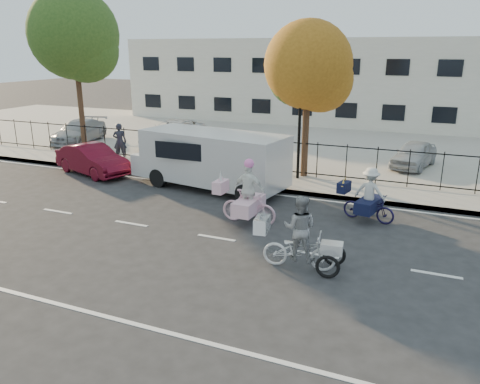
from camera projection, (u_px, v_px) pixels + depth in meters
The scene contains 20 objects.
ground at pixel (217, 238), 13.72m from camera, with size 120.00×120.00×0.00m, color #333334.
road_markings at pixel (217, 238), 13.72m from camera, with size 60.00×9.52×0.01m, color silver, non-canonical shape.
curb at pixel (272, 190), 18.15m from camera, with size 60.00×0.10×0.15m, color #A8A399.
sidewalk at pixel (281, 183), 19.08m from camera, with size 60.00×2.20×0.15m, color #A8A399.
parking_lot at pixel (329, 144), 26.92m from camera, with size 60.00×15.60×0.15m, color #A8A399.
iron_fence at pixel (289, 157), 19.80m from camera, with size 58.00×0.06×1.50m, color black, non-canonical shape.
building at pixel (360, 81), 34.88m from camera, with size 34.00×10.00×6.00m, color silver.
lamppost at pixel (300, 106), 18.62m from camera, with size 0.36×0.36×4.33m.
street_sign at pixel (245, 144), 19.98m from camera, with size 0.85×0.06×1.80m.
zebra_trike at pixel (300, 241), 11.64m from camera, with size 2.25×0.96×1.92m.
unicorn_bike at pixel (248, 200), 14.67m from camera, with size 2.08×1.44×2.10m.
bull_bike at pixel (368, 200), 14.92m from camera, with size 1.95×1.36×1.76m.
white_van at pixel (211, 158), 18.20m from camera, with size 6.62×3.04×2.25m.
red_sedan at pixel (92, 160), 20.52m from camera, with size 1.38×3.96×1.31m, color #530919.
pedestrian at pixel (120, 141), 22.51m from camera, with size 0.64×0.42×1.76m, color black.
lot_car_a at pixel (79, 131), 26.82m from camera, with size 1.75×4.31×1.25m, color #A3A6AB.
lot_car_b at pixel (173, 133), 25.84m from camera, with size 2.28×4.94×1.37m, color silver.
lot_car_d at pixel (414, 154), 21.18m from camera, with size 1.38×3.42×1.17m, color #B1B4B9.
tree_west at pixel (77, 39), 23.60m from camera, with size 4.51×4.51×8.26m.
tree_mid at pixel (312, 69), 18.59m from camera, with size 3.56×3.53×6.47m.
Camera 1 is at (5.55, -11.46, 5.33)m, focal length 35.00 mm.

